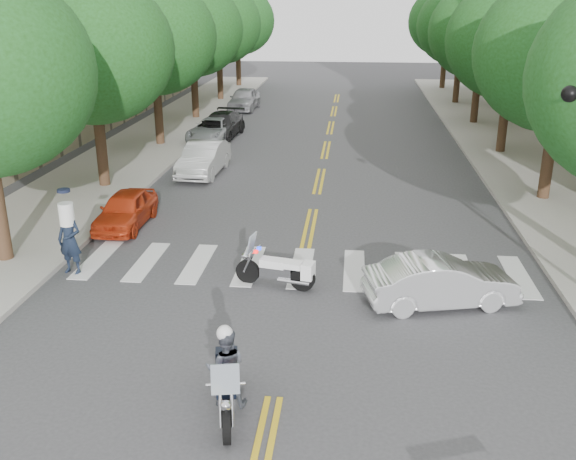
# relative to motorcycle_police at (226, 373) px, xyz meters

# --- Properties ---
(ground) EXTENTS (140.00, 140.00, 0.00)m
(ground) POSITION_rel_motorcycle_police_xyz_m (0.84, 0.51, -0.83)
(ground) COLOR #38383A
(ground) RESTS_ON ground
(sidewalk_left) EXTENTS (5.00, 60.00, 0.15)m
(sidewalk_left) POSITION_rel_motorcycle_police_xyz_m (-8.66, 22.51, -0.75)
(sidewalk_left) COLOR #9E9991
(sidewalk_left) RESTS_ON ground
(sidewalk_right) EXTENTS (5.00, 60.00, 0.15)m
(sidewalk_right) POSITION_rel_motorcycle_police_xyz_m (10.34, 22.51, -0.75)
(sidewalk_right) COLOR #9E9991
(sidewalk_right) RESTS_ON ground
(tree_l_1) EXTENTS (6.40, 6.40, 8.45)m
(tree_l_1) POSITION_rel_motorcycle_police_xyz_m (-7.96, 14.51, 4.73)
(tree_l_1) COLOR #382316
(tree_l_1) RESTS_ON ground
(tree_l_2) EXTENTS (6.40, 6.40, 8.45)m
(tree_l_2) POSITION_rel_motorcycle_police_xyz_m (-7.96, 22.51, 4.73)
(tree_l_2) COLOR #382316
(tree_l_2) RESTS_ON ground
(tree_l_3) EXTENTS (6.40, 6.40, 8.45)m
(tree_l_3) POSITION_rel_motorcycle_police_xyz_m (-7.96, 30.51, 4.73)
(tree_l_3) COLOR #382316
(tree_l_3) RESTS_ON ground
(tree_l_4) EXTENTS (6.40, 6.40, 8.45)m
(tree_l_4) POSITION_rel_motorcycle_police_xyz_m (-7.96, 38.51, 4.73)
(tree_l_4) COLOR #382316
(tree_l_4) RESTS_ON ground
(tree_l_5) EXTENTS (6.40, 6.40, 8.45)m
(tree_l_5) POSITION_rel_motorcycle_police_xyz_m (-7.96, 46.51, 4.73)
(tree_l_5) COLOR #382316
(tree_l_5) RESTS_ON ground
(tree_r_1) EXTENTS (6.40, 6.40, 8.45)m
(tree_r_1) POSITION_rel_motorcycle_police_xyz_m (9.64, 14.51, 4.73)
(tree_r_1) COLOR #382316
(tree_r_1) RESTS_ON ground
(tree_r_2) EXTENTS (6.40, 6.40, 8.45)m
(tree_r_2) POSITION_rel_motorcycle_police_xyz_m (9.64, 22.51, 4.73)
(tree_r_2) COLOR #382316
(tree_r_2) RESTS_ON ground
(tree_r_3) EXTENTS (6.40, 6.40, 8.45)m
(tree_r_3) POSITION_rel_motorcycle_police_xyz_m (9.64, 30.51, 4.73)
(tree_r_3) COLOR #382316
(tree_r_3) RESTS_ON ground
(tree_r_4) EXTENTS (6.40, 6.40, 8.45)m
(tree_r_4) POSITION_rel_motorcycle_police_xyz_m (9.64, 38.51, 4.73)
(tree_r_4) COLOR #382316
(tree_r_4) RESTS_ON ground
(tree_r_5) EXTENTS (6.40, 6.40, 8.45)m
(tree_r_5) POSITION_rel_motorcycle_police_xyz_m (9.64, 46.51, 4.73)
(tree_r_5) COLOR #382316
(tree_r_5) RESTS_ON ground
(motorcycle_police) EXTENTS (0.87, 2.28, 1.86)m
(motorcycle_police) POSITION_rel_motorcycle_police_xyz_m (0.00, 0.00, 0.00)
(motorcycle_police) COLOR black
(motorcycle_police) RESTS_ON ground
(motorcycle_parked) EXTENTS (2.24, 0.84, 1.46)m
(motorcycle_parked) POSITION_rel_motorcycle_police_xyz_m (0.42, 5.63, -0.32)
(motorcycle_parked) COLOR black
(motorcycle_parked) RESTS_ON ground
(officer_standing) EXTENTS (0.83, 0.64, 2.02)m
(officer_standing) POSITION_rel_motorcycle_police_xyz_m (-5.66, 6.00, 0.18)
(officer_standing) COLOR black
(officer_standing) RESTS_ON ground
(convertible) EXTENTS (4.09, 2.25, 1.28)m
(convertible) POSITION_rel_motorcycle_police_xyz_m (4.58, 5.01, -0.19)
(convertible) COLOR silver
(convertible) RESTS_ON ground
(parked_car_a) EXTENTS (1.46, 3.60, 1.23)m
(parked_car_a) POSITION_rel_motorcycle_police_xyz_m (-5.46, 10.01, -0.22)
(parked_car_a) COLOR red
(parked_car_a) RESTS_ON ground
(parked_car_b) EXTENTS (1.70, 4.37, 1.42)m
(parked_car_b) POSITION_rel_motorcycle_police_xyz_m (-4.36, 17.10, -0.12)
(parked_car_b) COLOR #B9B9B9
(parked_car_b) RESTS_ON ground
(parked_car_c) EXTENTS (2.45, 4.63, 1.24)m
(parked_car_c) POSITION_rel_motorcycle_police_xyz_m (-5.45, 24.01, -0.21)
(parked_car_c) COLOR gray
(parked_car_c) RESTS_ON ground
(parked_car_d) EXTENTS (2.30, 4.89, 1.38)m
(parked_car_d) POSITION_rel_motorcycle_police_xyz_m (-5.19, 25.01, -0.14)
(parked_car_d) COLOR black
(parked_car_d) RESTS_ON ground
(parked_car_e) EXTENTS (1.90, 4.49, 1.51)m
(parked_car_e) POSITION_rel_motorcycle_police_xyz_m (-5.46, 34.51, -0.07)
(parked_car_e) COLOR gray
(parked_car_e) RESTS_ON ground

